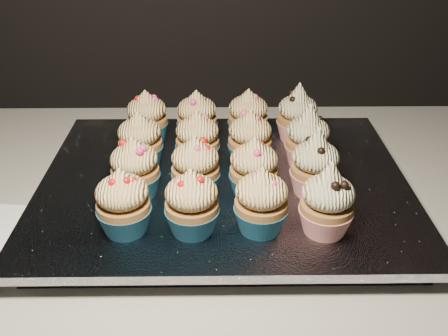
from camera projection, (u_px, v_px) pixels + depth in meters
worktop at (82, 202)px, 0.73m from camera, size 2.44×0.64×0.04m
baking_tray at (224, 192)px, 0.70m from camera, size 0.46×0.35×0.02m
foil_lining at (224, 182)px, 0.69m from camera, size 0.50×0.39×0.01m
cupcake_0 at (123, 203)px, 0.57m from camera, size 0.06×0.06×0.08m
cupcake_1 at (192, 204)px, 0.57m from camera, size 0.06×0.06×0.08m
cupcake_2 at (261, 202)px, 0.57m from camera, size 0.06×0.06×0.08m
cupcake_3 at (327, 202)px, 0.57m from camera, size 0.06×0.06×0.10m
cupcake_4 at (135, 169)px, 0.64m from camera, size 0.06×0.06×0.08m
cupcake_5 at (195, 168)px, 0.64m from camera, size 0.06×0.06×0.08m
cupcake_6 at (254, 170)px, 0.63m from camera, size 0.06×0.06×0.08m
cupcake_7 at (315, 166)px, 0.64m from camera, size 0.06×0.06×0.10m
cupcake_8 at (140, 141)px, 0.70m from camera, size 0.06×0.06×0.08m
cupcake_9 at (198, 140)px, 0.71m from camera, size 0.06×0.06×0.08m
cupcake_10 at (250, 140)px, 0.71m from camera, size 0.06×0.06×0.08m
cupcake_11 at (307, 139)px, 0.70m from camera, size 0.06×0.06×0.10m
cupcake_12 at (147, 118)px, 0.77m from camera, size 0.06×0.06×0.08m
cupcake_13 at (197, 118)px, 0.77m from camera, size 0.06×0.06×0.08m
cupcake_14 at (248, 117)px, 0.77m from camera, size 0.06×0.06×0.08m
cupcake_15 at (297, 116)px, 0.77m from camera, size 0.06×0.06×0.10m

